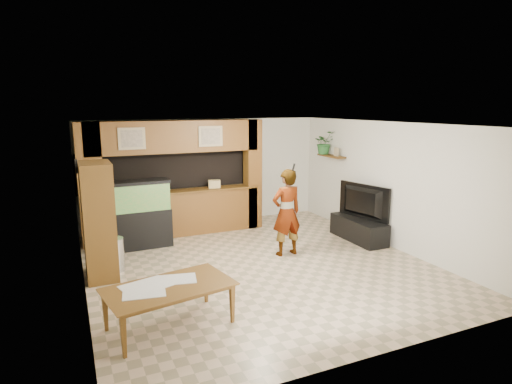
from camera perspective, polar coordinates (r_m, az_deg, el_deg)
name	(u,v)px	position (r m, az deg, el deg)	size (l,w,h in m)	color
floor	(258,265)	(8.08, 0.32, -9.72)	(6.50, 6.50, 0.00)	tan
ceiling	(259,124)	(7.54, 0.34, 9.03)	(6.50, 6.50, 0.00)	white
wall_back	(205,172)	(10.71, -6.86, 2.68)	(6.00, 6.00, 0.00)	silver
wall_left	(79,214)	(7.06, -22.50, -2.71)	(6.50, 6.50, 0.00)	silver
wall_right	(389,185)	(9.33, 17.37, 0.93)	(6.50, 6.50, 0.00)	silver
partition	(173,178)	(9.88, -11.07, 1.88)	(4.20, 0.99, 2.60)	brown
wall_clock	(77,166)	(7.93, -22.82, 3.17)	(0.05, 0.25, 0.25)	black
wall_shelf	(331,156)	(10.71, 10.01, 4.75)	(0.25, 0.90, 0.04)	brown
pantry_cabinet	(99,221)	(7.73, -20.25, -3.65)	(0.50, 0.82, 2.00)	brown
trash_can	(115,255)	(8.13, -18.30, -7.93)	(0.33, 0.33, 0.61)	#B2B2B7
aquarium	(139,215)	(9.18, -15.34, -2.99)	(1.28, 0.48, 1.42)	black
tv_stand	(359,229)	(9.72, 13.52, -4.87)	(0.53, 1.44, 0.48)	black
television	(360,202)	(9.57, 13.69, -1.30)	(1.32, 0.17, 0.76)	black
photo_frame	(336,152)	(10.53, 10.65, 5.28)	(0.03, 0.15, 0.20)	tan
potted_plant	(324,143)	(10.90, 9.08, 6.53)	(0.52, 0.45, 0.58)	#245C28
person	(287,212)	(8.40, 4.10, -2.74)	(0.63, 0.41, 1.73)	olive
microphone	(294,167)	(8.11, 5.03, 3.29)	(0.04, 0.04, 0.16)	black
dining_table	(171,307)	(5.99, -11.28, -14.83)	(1.65, 0.92, 0.58)	brown
newspaper_a	(145,286)	(5.95, -14.52, -12.03)	(0.60, 0.44, 0.01)	silver
newspaper_b	(144,292)	(5.77, -14.69, -12.81)	(0.53, 0.39, 0.01)	silver
newspaper_c	(178,279)	(6.07, -10.41, -11.35)	(0.50, 0.36, 0.01)	silver
counter_box	(214,184)	(9.98, -5.58, 1.07)	(0.27, 0.18, 0.18)	tan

